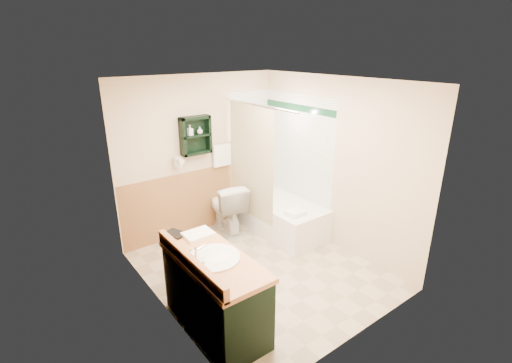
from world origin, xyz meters
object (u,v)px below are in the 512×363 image
object	(u,v)px
hair_dryer	(177,162)
toilet	(226,207)
vanity	(215,293)
soap_bottle_a	(190,133)
soap_bottle_b	(200,131)
bathtub	(280,216)
wall_shelf	(196,135)
vanity_book	(169,229)

from	to	relation	value
hair_dryer	toilet	bearing A→B (deg)	-19.20
hair_dryer	vanity	size ratio (longest dim) A/B	0.19
hair_dryer	soap_bottle_a	xyz separation A→B (m)	(0.21, -0.03, 0.40)
vanity	soap_bottle_a	xyz separation A→B (m)	(0.81, 1.94, 1.19)
soap_bottle_b	bathtub	bearing A→B (deg)	-36.27
toilet	hair_dryer	bearing A→B (deg)	-8.21
hair_dryer	soap_bottle_a	distance (m)	0.45
toilet	soap_bottle_a	size ratio (longest dim) A/B	5.54
wall_shelf	vanity_book	xyz separation A→B (m)	(-1.06, -1.31, -0.63)
vanity	toilet	xyz separation A→B (m)	(1.25, 1.74, -0.01)
soap_bottle_a	vanity_book	bearing A→B (deg)	-126.73
bathtub	soap_bottle_a	xyz separation A→B (m)	(-1.11, 0.70, 1.35)
wall_shelf	vanity	xyz separation A→B (m)	(-0.89, -1.94, -1.14)
bathtub	vanity	bearing A→B (deg)	-147.26
hair_dryer	soap_bottle_b	xyz separation A→B (m)	(0.37, -0.03, 0.41)
vanity	vanity_book	size ratio (longest dim) A/B	5.66
hair_dryer	vanity_book	bearing A→B (deg)	-119.68
bathtub	vanity_book	xyz separation A→B (m)	(-2.08, -0.60, 0.67)
toilet	vanity_book	bearing A→B (deg)	48.98
hair_dryer	vanity_book	world-z (taller)	hair_dryer
wall_shelf	hair_dryer	size ratio (longest dim) A/B	2.29
bathtub	soap_bottle_b	xyz separation A→B (m)	(-0.96, 0.70, 1.36)
bathtub	soap_bottle_b	bearing A→B (deg)	143.73
vanity_book	toilet	bearing A→B (deg)	13.56
wall_shelf	vanity	bearing A→B (deg)	-114.75
vanity	vanity_book	distance (m)	0.83
bathtub	soap_bottle_a	bearing A→B (deg)	147.73
toilet	soap_bottle_a	xyz separation A→B (m)	(-0.44, 0.20, 1.20)
wall_shelf	soap_bottle_a	xyz separation A→B (m)	(-0.09, -0.01, 0.05)
wall_shelf	vanity_book	world-z (taller)	wall_shelf
vanity	soap_bottle_a	size ratio (longest dim) A/B	8.70
vanity_book	soap_bottle_b	world-z (taller)	soap_bottle_b
bathtub	soap_bottle_a	size ratio (longest dim) A/B	10.23
wall_shelf	soap_bottle_b	distance (m)	0.09
vanity	toilet	world-z (taller)	vanity
wall_shelf	soap_bottle_b	world-z (taller)	wall_shelf
wall_shelf	soap_bottle_a	bearing A→B (deg)	-176.72
hair_dryer	toilet	xyz separation A→B (m)	(0.66, -0.23, -0.80)
toilet	soap_bottle_b	distance (m)	1.26
wall_shelf	bathtub	world-z (taller)	wall_shelf
bathtub	soap_bottle_b	size ratio (longest dim) A/B	14.60
wall_shelf	vanity_book	distance (m)	1.80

